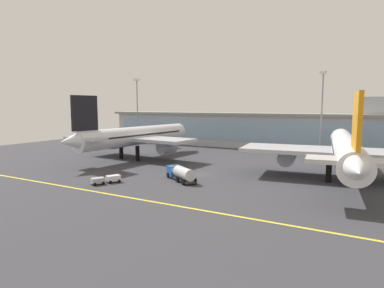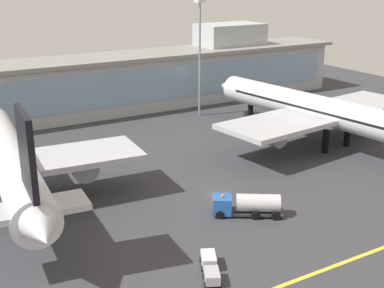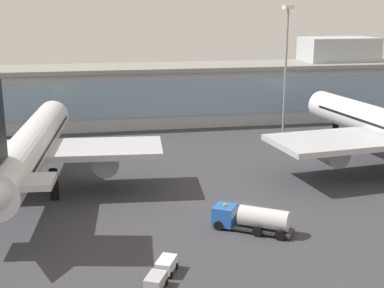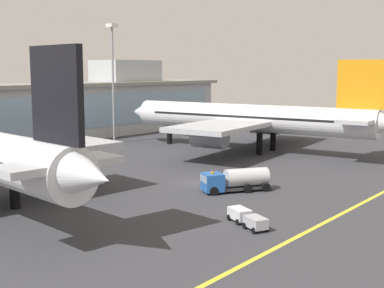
% 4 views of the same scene
% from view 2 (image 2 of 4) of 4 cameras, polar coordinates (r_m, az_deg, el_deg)
% --- Properties ---
extents(ground_plane, '(180.00, 180.00, 0.00)m').
position_cam_2_polar(ground_plane, '(73.63, 3.01, -5.53)').
color(ground_plane, '#38383D').
extents(taxiway_centreline_stripe, '(144.00, 0.50, 0.01)m').
position_cam_2_polar(taxiway_centreline_stripe, '(58.69, 15.22, -12.89)').
color(taxiway_centreline_stripe, yellow).
rests_on(taxiway_centreline_stripe, ground).
extents(terminal_building, '(127.50, 14.00, 17.60)m').
position_cam_2_polar(terminal_building, '(115.67, -10.11, 6.59)').
color(terminal_building, '#ADB2B7').
rests_on(terminal_building, ground).
extents(airliner_near_left, '(35.30, 48.81, 17.38)m').
position_cam_2_polar(airliner_near_left, '(71.15, -19.36, -1.96)').
color(airliner_near_left, black).
rests_on(airliner_near_left, ground).
extents(airliner_near_right, '(42.41, 56.04, 16.96)m').
position_cam_2_polar(airliner_near_right, '(95.38, 14.25, 3.48)').
color(airliner_near_right, black).
rests_on(airliner_near_right, ground).
extents(fuel_tanker_truck, '(8.89, 7.00, 2.90)m').
position_cam_2_polar(fuel_tanker_truck, '(67.27, 5.88, -6.62)').
color(fuel_tanker_truck, black).
rests_on(fuel_tanker_truck, ground).
extents(baggage_tug_near, '(3.91, 5.69, 1.40)m').
position_cam_2_polar(baggage_tug_near, '(55.27, 2.00, -13.34)').
color(baggage_tug_near, black).
rests_on(baggage_tug_near, ground).
extents(apron_light_mast_centre, '(1.80, 1.80, 24.58)m').
position_cam_2_polar(apron_light_mast_centre, '(110.28, 0.86, 11.21)').
color(apron_light_mast_centre, gray).
rests_on(apron_light_mast_centre, ground).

